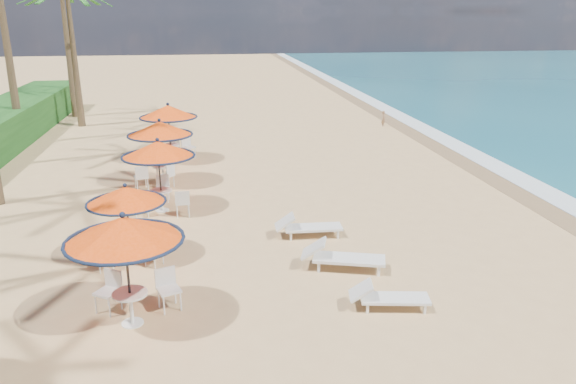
% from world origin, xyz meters
% --- Properties ---
extents(ground, '(160.00, 160.00, 0.00)m').
position_xyz_m(ground, '(0.00, 0.00, 0.00)').
color(ground, tan).
rests_on(ground, ground).
extents(foam_strip, '(1.20, 140.00, 0.04)m').
position_xyz_m(foam_strip, '(9.30, 10.00, 0.00)').
color(foam_strip, white).
rests_on(foam_strip, ground).
extents(wetsand_band, '(1.40, 140.00, 0.02)m').
position_xyz_m(wetsand_band, '(8.40, 10.00, 0.00)').
color(wetsand_band, olive).
rests_on(wetsand_band, ground).
extents(station_0, '(2.48, 2.48, 2.59)m').
position_xyz_m(station_0, '(-4.96, -0.14, 1.97)').
color(station_0, black).
rests_on(station_0, ground).
extents(station_1, '(2.10, 2.10, 2.19)m').
position_xyz_m(station_1, '(-5.39, 3.14, 1.60)').
color(station_1, black).
rests_on(station_1, ground).
extents(station_2, '(2.43, 2.51, 2.53)m').
position_xyz_m(station_2, '(-4.78, 7.10, 1.85)').
color(station_2, black).
rests_on(station_2, ground).
extents(station_3, '(2.50, 2.50, 2.61)m').
position_xyz_m(station_3, '(-4.96, 10.20, 1.91)').
color(station_3, black).
rests_on(station_3, ground).
extents(station_4, '(2.55, 2.55, 2.66)m').
position_xyz_m(station_4, '(-4.74, 13.87, 1.95)').
color(station_4, black).
rests_on(station_4, ground).
extents(lounger_near, '(1.89, 0.87, 0.65)m').
position_xyz_m(lounger_near, '(0.69, -0.39, 0.30)').
color(lounger_near, silver).
rests_on(lounger_near, ground).
extents(lounger_mid, '(2.28, 1.29, 0.78)m').
position_xyz_m(lounger_mid, '(0.14, 1.77, 0.37)').
color(lounger_mid, silver).
rests_on(lounger_mid, ground).
extents(lounger_far, '(2.03, 0.71, 0.72)m').
position_xyz_m(lounger_far, '(-0.34, 4.10, 0.34)').
color(lounger_far, silver).
rests_on(lounger_far, ground).
extents(person, '(0.28, 0.38, 0.97)m').
position_xyz_m(person, '(7.21, 20.15, 0.49)').
color(person, '#966D4C').
rests_on(person, ground).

